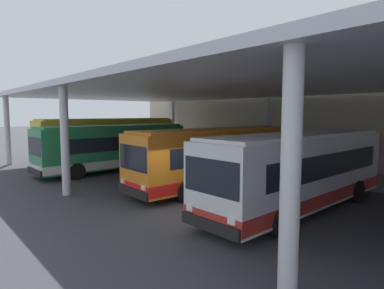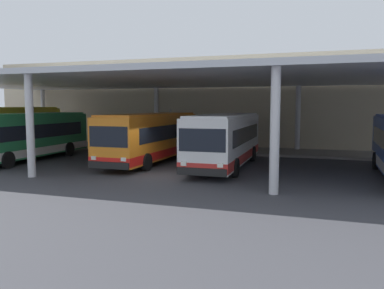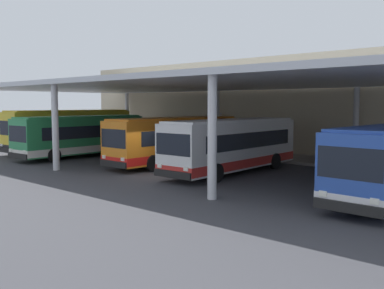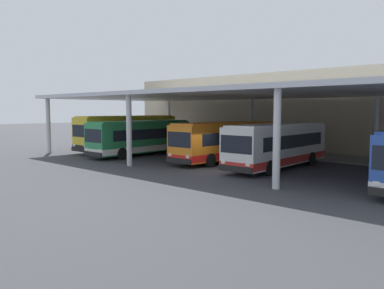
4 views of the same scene
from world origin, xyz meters
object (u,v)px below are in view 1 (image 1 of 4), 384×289
(bench_waiting, at_px, (228,153))
(banner_sign, at_px, (272,142))
(bus_middle_bay, at_px, (218,157))
(bus_nearest_bay, at_px, (109,140))
(bus_far_bay, at_px, (299,170))
(bus_second_bay, at_px, (115,147))
(trash_bin, at_px, (267,158))

(bench_waiting, relative_size, banner_sign, 0.56)
(bus_middle_bay, bearing_deg, bus_nearest_bay, -178.85)
(bus_nearest_bay, relative_size, bus_far_bay, 1.08)
(bus_nearest_bay, distance_m, bus_middle_bay, 12.25)
(bus_second_bay, relative_size, bench_waiting, 5.88)
(bench_waiting, bearing_deg, banner_sign, -10.06)
(trash_bin, distance_m, banner_sign, 1.79)
(bus_middle_bay, xyz_separation_m, banner_sign, (-1.28, 6.61, 0.32))
(bus_second_bay, height_order, bus_far_bay, same)
(trash_bin, relative_size, banner_sign, 0.31)
(bus_nearest_bay, relative_size, bus_middle_bay, 1.08)
(bench_waiting, distance_m, trash_bin, 3.98)
(bus_middle_bay, distance_m, bench_waiting, 9.79)
(bus_nearest_bay, bearing_deg, banner_sign, 32.03)
(bus_middle_bay, distance_m, bus_far_bay, 5.07)
(bus_second_bay, relative_size, bus_middle_bay, 1.00)
(bus_second_bay, bearing_deg, bus_far_bay, 6.01)
(bench_waiting, height_order, banner_sign, banner_sign)
(bus_far_bay, relative_size, banner_sign, 3.31)
(bus_nearest_bay, bearing_deg, bus_far_bay, -0.52)
(bus_middle_bay, bearing_deg, bus_far_bay, -4.56)
(bus_far_bay, bearing_deg, banner_sign, 132.09)
(bus_second_bay, distance_m, bench_waiting, 9.58)
(bench_waiting, xyz_separation_m, trash_bin, (3.98, -0.12, 0.01))
(bus_middle_bay, relative_size, bus_far_bay, 1.00)
(banner_sign, bearing_deg, bench_waiting, 169.94)
(bus_far_bay, distance_m, trash_bin, 10.71)
(bus_second_bay, bearing_deg, trash_bin, 56.60)
(bus_middle_bay, height_order, bench_waiting, bus_middle_bay)
(bus_far_bay, height_order, trash_bin, bus_far_bay)
(bus_nearest_bay, xyz_separation_m, bus_far_bay, (17.31, -0.16, -0.19))
(bus_middle_bay, bearing_deg, trash_bin, 106.94)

